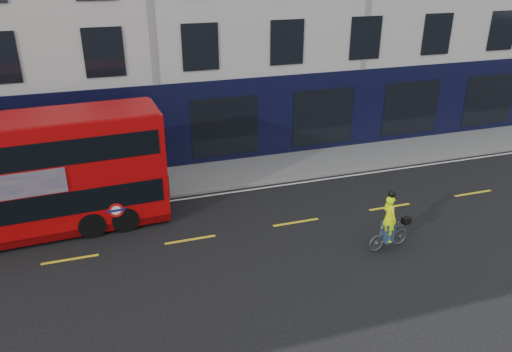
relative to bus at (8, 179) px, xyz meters
name	(u,v)px	position (x,y,z in m)	size (l,w,h in m)	color
ground	(199,263)	(5.72, -3.73, -2.19)	(120.00, 120.00, 0.00)	black
pavement	(168,181)	(5.72, 2.77, -2.13)	(60.00, 3.00, 0.12)	slate
kerb	(174,196)	(5.72, 1.27, -2.12)	(60.00, 0.12, 0.13)	slate
road_edge_line	(175,200)	(5.72, 0.97, -2.18)	(58.00, 0.10, 0.01)	silver
lane_dashes	(190,240)	(5.72, -2.23, -2.18)	(58.00, 0.12, 0.01)	yellow
bus	(8,179)	(0.00, 0.00, 0.00)	(10.70, 2.97, 4.27)	#AB0608
cyclist	(389,229)	(12.00, -4.83, -1.44)	(1.66, 0.67, 2.20)	#4E5153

